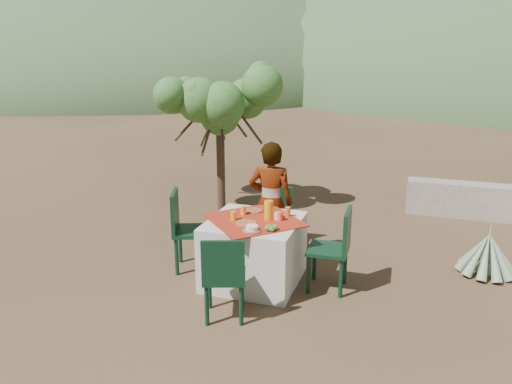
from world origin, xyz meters
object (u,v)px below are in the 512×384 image
person (271,203)px  agave (487,255)px  chair_near (224,275)px  chair_right (336,246)px  shrub_tree (225,110)px  chair_left (186,227)px  table (254,251)px  chair_far (277,214)px  juice_pitcher (269,210)px

person → agave: size_ratio=2.10×
chair_near → chair_right: 1.37m
shrub_tree → person: bearing=-53.8°
chair_right → shrub_tree: shrub_tree is taller
chair_near → shrub_tree: bearing=-87.4°
chair_left → agave: (3.50, 1.00, -0.30)m
table → chair_right: size_ratio=1.37×
table → person: 0.74m
table → chair_far: 1.13m
chair_far → person: size_ratio=0.53×
table → chair_far: bearing=92.1°
table → agave: size_ratio=1.76×
person → agave: person is taller
chair_far → person: 0.59m
chair_near → person: (0.01, 1.56, 0.27)m
table → chair_left: chair_left is taller
chair_far → juice_pitcher: (0.20, -1.08, 0.42)m
table → chair_near: 0.94m
chair_far → agave: bearing=-4.5°
chair_far → chair_right: 1.42m
chair_near → chair_right: chair_right is taller
chair_near → table: bearing=-108.5°
person → agave: bearing=-175.3°
chair_far → chair_right: chair_right is taller
chair_near → juice_pitcher: 1.06m
chair_far → chair_right: bearing=-50.2°
chair_left → table: bearing=-114.2°
shrub_tree → agave: bearing=-19.4°
table → agave: (2.60, 1.06, -0.13)m
chair_near → shrub_tree: shrub_tree is taller
table → person: size_ratio=0.84×
chair_right → shrub_tree: size_ratio=0.45×
person → chair_right: bearing=144.4°
shrub_tree → juice_pitcher: 2.91m
table → shrub_tree: shrub_tree is taller
chair_left → chair_right: 1.83m
chair_far → person: bearing=-87.3°
chair_left → juice_pitcher: bearing=-111.0°
agave → juice_pitcher: bearing=-157.5°
chair_far → chair_near: 2.06m
chair_far → juice_pitcher: 1.17m
chair_left → person: bearing=-78.2°
chair_near → chair_right: bearing=-151.0°
table → shrub_tree: size_ratio=0.62×
person → juice_pitcher: person is taller
person → shrub_tree: (-1.32, 1.80, 0.89)m
chair_right → person: person is taller
juice_pitcher → person: bearing=104.4°
chair_near → agave: (2.60, 1.99, -0.25)m
juice_pitcher → chair_far: bearing=100.5°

